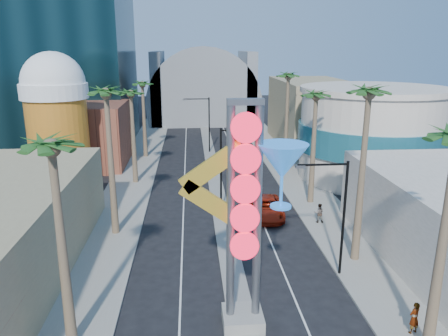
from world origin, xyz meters
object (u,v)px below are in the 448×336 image
(pedestrian_a, at_px, (414,318))
(pedestrian_b, at_px, (319,213))
(neon_sign, at_px, (260,201))
(red_pickup, at_px, (267,208))

(pedestrian_a, relative_size, pedestrian_b, 1.06)
(neon_sign, relative_size, pedestrian_b, 7.32)
(pedestrian_b, bearing_deg, red_pickup, -14.37)
(red_pickup, xyz_separation_m, pedestrian_a, (4.93, -17.40, 0.21))
(red_pickup, height_order, pedestrian_b, pedestrian_b)
(pedestrian_a, bearing_deg, neon_sign, -30.39)
(red_pickup, xyz_separation_m, pedestrian_b, (4.25, -2.07, 0.16))
(neon_sign, xyz_separation_m, red_pickup, (3.24, 15.90, -6.45))
(neon_sign, height_order, red_pickup, neon_sign)
(pedestrian_b, bearing_deg, neon_sign, 73.10)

